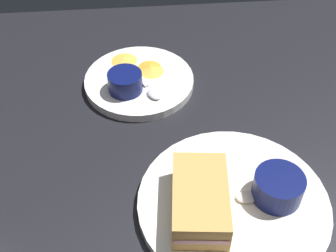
{
  "coord_description": "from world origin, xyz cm",
  "views": [
    {
      "loc": [
        -38.86,
        -1.2,
        54.09
      ],
      "look_at": [
        11.72,
        -5.82,
        3.0
      ],
      "focal_mm": 47.17,
      "sensor_mm": 36.0,
      "label": 1
    }
  ],
  "objects_px": {
    "plate_sandwich_main": "(233,204)",
    "sandwich_half_near": "(200,200)",
    "spoon_by_dark_ramekin": "(238,198)",
    "spoon_by_gravy_ramekin": "(151,90)",
    "ramekin_dark_sauce": "(278,186)",
    "plate_chips_companion": "(139,81)",
    "ramekin_light_gravy": "(125,81)"
  },
  "relations": [
    {
      "from": "plate_sandwich_main",
      "to": "plate_chips_companion",
      "type": "xyz_separation_m",
      "value": [
        0.29,
        0.12,
        0.0
      ]
    },
    {
      "from": "sandwich_half_near",
      "to": "plate_chips_companion",
      "type": "bearing_deg",
      "value": 13.33
    },
    {
      "from": "plate_sandwich_main",
      "to": "sandwich_half_near",
      "type": "height_order",
      "value": "sandwich_half_near"
    },
    {
      "from": "spoon_by_dark_ramekin",
      "to": "spoon_by_gravy_ramekin",
      "type": "xyz_separation_m",
      "value": [
        0.25,
        0.11,
        0.0
      ]
    },
    {
      "from": "plate_sandwich_main",
      "to": "plate_chips_companion",
      "type": "bearing_deg",
      "value": 22.95
    },
    {
      "from": "ramekin_dark_sauce",
      "to": "sandwich_half_near",
      "type": "bearing_deg",
      "value": 96.84
    },
    {
      "from": "sandwich_half_near",
      "to": "plate_chips_companion",
      "type": "xyz_separation_m",
      "value": [
        0.3,
        0.07,
        -0.03
      ]
    },
    {
      "from": "plate_sandwich_main",
      "to": "sandwich_half_near",
      "type": "bearing_deg",
      "value": 101.72
    },
    {
      "from": "ramekin_dark_sauce",
      "to": "ramekin_light_gravy",
      "type": "relative_size",
      "value": 1.15
    },
    {
      "from": "plate_chips_companion",
      "to": "spoon_by_gravy_ramekin",
      "type": "xyz_separation_m",
      "value": [
        -0.04,
        -0.02,
        0.01
      ]
    },
    {
      "from": "ramekin_dark_sauce",
      "to": "plate_sandwich_main",
      "type": "bearing_deg",
      "value": 92.72
    },
    {
      "from": "spoon_by_dark_ramekin",
      "to": "spoon_by_gravy_ramekin",
      "type": "bearing_deg",
      "value": 23.76
    },
    {
      "from": "ramekin_light_gravy",
      "to": "plate_chips_companion",
      "type": "bearing_deg",
      "value": -39.81
    },
    {
      "from": "plate_chips_companion",
      "to": "ramekin_light_gravy",
      "type": "bearing_deg",
      "value": 140.19
    },
    {
      "from": "plate_sandwich_main",
      "to": "spoon_by_dark_ramekin",
      "type": "distance_m",
      "value": 0.01
    },
    {
      "from": "ramekin_light_gravy",
      "to": "spoon_by_gravy_ramekin",
      "type": "distance_m",
      "value": 0.05
    },
    {
      "from": "plate_sandwich_main",
      "to": "plate_chips_companion",
      "type": "height_order",
      "value": "same"
    },
    {
      "from": "ramekin_dark_sauce",
      "to": "plate_chips_companion",
      "type": "height_order",
      "value": "ramekin_dark_sauce"
    },
    {
      "from": "ramekin_light_gravy",
      "to": "spoon_by_gravy_ramekin",
      "type": "bearing_deg",
      "value": -102.5
    },
    {
      "from": "spoon_by_dark_ramekin",
      "to": "ramekin_dark_sauce",
      "type": "bearing_deg",
      "value": -88.15
    },
    {
      "from": "sandwich_half_near",
      "to": "ramekin_light_gravy",
      "type": "xyz_separation_m",
      "value": [
        0.27,
        0.1,
        -0.0
      ]
    },
    {
      "from": "plate_sandwich_main",
      "to": "spoon_by_gravy_ramekin",
      "type": "relative_size",
      "value": 2.91
    },
    {
      "from": "ramekin_light_gravy",
      "to": "ramekin_dark_sauce",
      "type": "bearing_deg",
      "value": -140.58
    },
    {
      "from": "ramekin_dark_sauce",
      "to": "spoon_by_dark_ramekin",
      "type": "distance_m",
      "value": 0.06
    },
    {
      "from": "plate_sandwich_main",
      "to": "ramekin_dark_sauce",
      "type": "xyz_separation_m",
      "value": [
        0.0,
        -0.06,
        0.03
      ]
    },
    {
      "from": "plate_sandwich_main",
      "to": "ramekin_light_gravy",
      "type": "height_order",
      "value": "ramekin_light_gravy"
    },
    {
      "from": "spoon_by_dark_ramekin",
      "to": "ramekin_light_gravy",
      "type": "xyz_separation_m",
      "value": [
        0.26,
        0.15,
        0.02
      ]
    },
    {
      "from": "ramekin_dark_sauce",
      "to": "spoon_by_gravy_ramekin",
      "type": "distance_m",
      "value": 0.3
    },
    {
      "from": "sandwich_half_near",
      "to": "spoon_by_gravy_ramekin",
      "type": "distance_m",
      "value": 0.27
    },
    {
      "from": "plate_sandwich_main",
      "to": "ramekin_light_gravy",
      "type": "bearing_deg",
      "value": 29.79
    },
    {
      "from": "spoon_by_dark_ramekin",
      "to": "spoon_by_gravy_ramekin",
      "type": "height_order",
      "value": "same"
    },
    {
      "from": "plate_sandwich_main",
      "to": "spoon_by_dark_ramekin",
      "type": "xyz_separation_m",
      "value": [
        0.0,
        -0.01,
        0.01
      ]
    }
  ]
}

